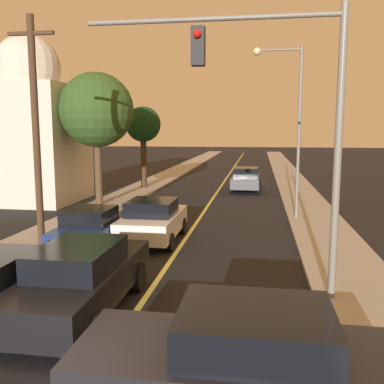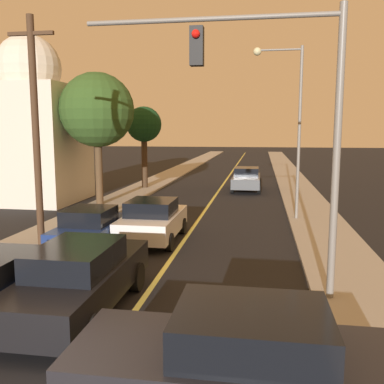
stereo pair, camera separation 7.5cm
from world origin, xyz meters
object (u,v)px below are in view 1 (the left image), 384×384
(car_outer_lane_second, at_px, (91,228))
(streetlamp_right, at_px, (288,110))
(car_crossing_right, at_px, (244,363))
(utility_pole_left, at_px, (36,130))
(traffic_signal_mast, at_px, (279,102))
(domed_building_left, at_px, (31,129))
(car_near_lane_front, at_px, (82,278))
(car_near_lane_second, at_px, (153,220))
(car_far_oncoming, at_px, (246,179))
(tree_left_near, at_px, (143,126))
(tree_left_far, at_px, (96,110))

(car_outer_lane_second, height_order, streetlamp_right, streetlamp_right)
(car_crossing_right, distance_m, utility_pole_left, 11.23)
(traffic_signal_mast, xyz_separation_m, domed_building_left, (-13.47, 12.79, -0.61))
(car_near_lane_front, height_order, domed_building_left, domed_building_left)
(car_near_lane_front, height_order, utility_pole_left, utility_pole_left)
(car_near_lane_second, height_order, car_far_oncoming, car_far_oncoming)
(tree_left_near, relative_size, tree_left_far, 0.80)
(car_near_lane_front, distance_m, streetlamp_right, 13.07)
(tree_left_near, xyz_separation_m, domed_building_left, (-5.01, -6.06, -0.24))
(car_near_lane_front, relative_size, traffic_signal_mast, 0.73)
(car_far_oncoming, bearing_deg, car_outer_lane_second, 72.76)
(car_near_lane_second, distance_m, car_outer_lane_second, 2.37)
(car_near_lane_front, height_order, streetlamp_right, streetlamp_right)
(tree_left_far, bearing_deg, car_near_lane_front, -70.50)
(car_outer_lane_second, bearing_deg, tree_left_far, 109.32)
(car_far_oncoming, distance_m, streetlamp_right, 10.60)
(car_crossing_right, relative_size, tree_left_near, 0.86)
(car_far_oncoming, bearing_deg, streetlamp_right, 102.69)
(car_near_lane_front, distance_m, car_crossing_right, 4.78)
(streetlamp_right, distance_m, domed_building_left, 14.68)
(utility_pole_left, xyz_separation_m, tree_left_far, (-1.13, 8.48, 1.02))
(car_near_lane_second, xyz_separation_m, car_far_oncoming, (3.03, 14.15, 0.02))
(car_outer_lane_second, bearing_deg, car_far_oncoming, 72.76)
(car_near_lane_second, relative_size, car_far_oncoming, 0.88)
(streetlamp_right, bearing_deg, domed_building_left, 167.51)
(car_crossing_right, distance_m, tree_left_near, 25.00)
(tree_left_far, bearing_deg, traffic_signal_mast, -52.27)
(car_near_lane_front, xyz_separation_m, traffic_signal_mast, (4.33, 1.63, 3.97))
(car_far_oncoming, height_order, streetlamp_right, streetlamp_right)
(car_outer_lane_second, distance_m, traffic_signal_mast, 8.14)
(car_far_oncoming, height_order, traffic_signal_mast, traffic_signal_mast)
(domed_building_left, bearing_deg, car_near_lane_front, -57.62)
(car_near_lane_second, relative_size, traffic_signal_mast, 0.60)
(tree_left_near, height_order, tree_left_far, tree_left_far)
(streetlamp_right, bearing_deg, tree_left_near, 135.20)
(car_near_lane_second, xyz_separation_m, domed_building_left, (-9.14, 7.84, 3.41))
(tree_left_near, bearing_deg, car_near_lane_second, -73.44)
(car_crossing_right, bearing_deg, streetlamp_right, -5.68)
(car_near_lane_front, distance_m, utility_pole_left, 6.88)
(tree_left_near, bearing_deg, car_far_oncoming, 1.99)
(car_near_lane_second, relative_size, tree_left_near, 0.73)
(utility_pole_left, height_order, domed_building_left, domed_building_left)
(car_crossing_right, height_order, utility_pole_left, utility_pole_left)
(car_near_lane_second, height_order, car_crossing_right, car_crossing_right)
(tree_left_near, bearing_deg, tree_left_far, -94.68)
(car_outer_lane_second, distance_m, car_far_oncoming, 16.39)
(traffic_signal_mast, xyz_separation_m, streetlamp_right, (0.84, 9.62, 0.22))
(car_near_lane_second, bearing_deg, tree_left_far, 125.00)
(car_near_lane_second, distance_m, tree_left_far, 9.33)
(car_outer_lane_second, bearing_deg, domed_building_left, 128.06)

